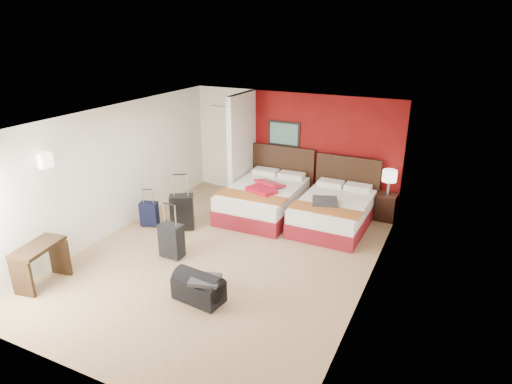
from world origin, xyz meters
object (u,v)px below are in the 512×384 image
Objects in this scene: suitcase_charcoal at (172,242)px; duffel_bag at (199,289)px; bed_left at (263,201)px; desk at (41,265)px; bed_right at (333,213)px; suitcase_black at (182,213)px; red_suitcase_open at (266,187)px; table_lamp at (389,183)px; suitcase_navy at (149,215)px; nightstand at (386,207)px.

duffel_bag is at bearing -36.84° from suitcase_charcoal.
desk reaches higher than bed_left.
suitcase_black reaches higher than bed_right.
bed_left is 3.46× the size of suitcase_charcoal.
red_suitcase_open is (0.10, -0.10, 0.36)m from bed_left.
desk is at bearing -129.99° from bed_right.
bed_left is 1.07× the size of bed_right.
table_lamp reaches higher than bed_left.
suitcase_navy is (-4.33, -2.45, -0.59)m from table_lamp.
red_suitcase_open is 1.84m from suitcase_black.
table_lamp is at bearing 11.72° from suitcase_navy.
red_suitcase_open is 3.32m from duffel_bag.
duffel_bag is 0.90× the size of desk.
bed_left is at bearing 76.58° from suitcase_charcoal.
red_suitcase_open is 2.49m from suitcase_navy.
suitcase_black is at bearing 63.03° from desk.
nightstand is at bearing 71.32° from duffel_bag.
suitcase_black is at bearing -4.25° from suitcase_navy.
suitcase_charcoal reaches higher than bed_right.
suitcase_black reaches higher than suitcase_navy.
red_suitcase_open is 1.53× the size of table_lamp.
suitcase_black is 1.16× the size of suitcase_charcoal.
bed_right is 3.24× the size of suitcase_charcoal.
duffel_bag is (0.48, -3.36, -0.12)m from bed_left.
bed_left reaches higher than suitcase_navy.
bed_right is 1.24m from nightstand.
red_suitcase_open is at bearing -173.85° from bed_right.
table_lamp is (0.92, 0.84, 0.54)m from bed_right.
bed_right reaches higher than suitcase_navy.
bed_right is 3.57m from duffel_bag.
nightstand is 4.57m from suitcase_charcoal.
desk is (-0.83, -2.68, 0.00)m from suitcase_black.
bed_left is 2.54m from suitcase_charcoal.
suitcase_charcoal is at bearing -106.07° from bed_left.
suitcase_navy is at bearing -154.07° from bed_right.
red_suitcase_open is 1.07× the size of duffel_bag.
bed_right is 4.01× the size of suitcase_navy.
suitcase_navy is at bearing 149.04° from duffel_bag.
nightstand is (0.92, 0.84, -0.01)m from bed_right.
suitcase_navy is at bearing -140.80° from bed_left.
bed_right is 2.31× the size of desk.
suitcase_black is 0.91× the size of duffel_bag.
duffel_bag is at bearing -106.82° from bed_right.
red_suitcase_open is 2.57m from table_lamp.
suitcase_navy is at bearing 77.30° from desk.
suitcase_black is (-1.16, -1.40, 0.04)m from bed_left.
red_suitcase_open is at bearing 19.11° from suitcase_navy.
bed_left is 4.54m from desk.
suitcase_navy is at bearing 145.37° from suitcase_charcoal.
bed_left is at bearing 153.56° from red_suitcase_open.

